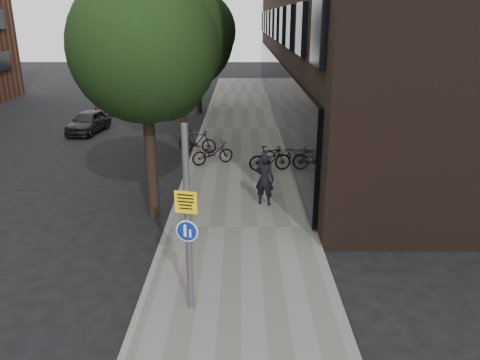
{
  "coord_description": "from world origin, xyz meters",
  "views": [
    {
      "loc": [
        0.23,
        -9.61,
        6.15
      ],
      "look_at": [
        0.21,
        2.28,
        2.0
      ],
      "focal_mm": 35.0,
      "sensor_mm": 36.0,
      "label": 1
    }
  ],
  "objects_px": {
    "signpost": "(188,221)",
    "pedestrian": "(265,179)",
    "parked_car_near": "(88,122)",
    "parked_bike_facade_near": "(281,153)"
  },
  "relations": [
    {
      "from": "signpost",
      "to": "parked_bike_facade_near",
      "type": "distance_m",
      "value": 11.34
    },
    {
      "from": "signpost",
      "to": "parked_bike_facade_near",
      "type": "bearing_deg",
      "value": 88.27
    },
    {
      "from": "pedestrian",
      "to": "parked_car_near",
      "type": "bearing_deg",
      "value": -30.95
    },
    {
      "from": "signpost",
      "to": "pedestrian",
      "type": "distance_m",
      "value": 6.39
    },
    {
      "from": "pedestrian",
      "to": "parked_car_near",
      "type": "height_order",
      "value": "pedestrian"
    },
    {
      "from": "signpost",
      "to": "pedestrian",
      "type": "bearing_deg",
      "value": 85.56
    },
    {
      "from": "parked_bike_facade_near",
      "to": "parked_car_near",
      "type": "xyz_separation_m",
      "value": [
        -10.31,
        6.1,
        0.08
      ]
    },
    {
      "from": "pedestrian",
      "to": "parked_car_near",
      "type": "relative_size",
      "value": 0.49
    },
    {
      "from": "parked_car_near",
      "to": "pedestrian",
      "type": "bearing_deg",
      "value": -41.82
    },
    {
      "from": "pedestrian",
      "to": "parked_bike_facade_near",
      "type": "height_order",
      "value": "pedestrian"
    }
  ]
}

